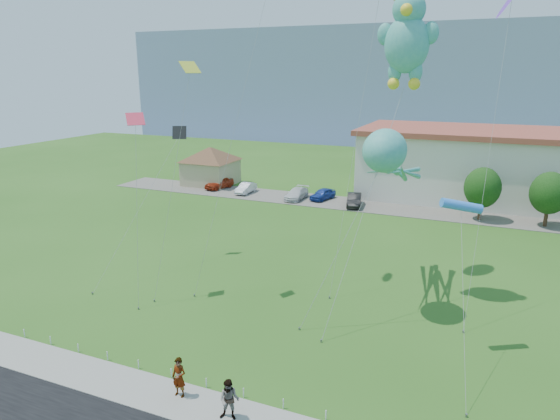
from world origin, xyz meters
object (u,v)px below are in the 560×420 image
(pavilion, at_px, (210,162))
(pedestrian_left, at_px, (179,377))
(parked_car_silver, at_px, (246,188))
(pedestrian_right, at_px, (229,400))
(teddy_bear_kite, at_px, (407,37))
(parked_car_red, at_px, (219,183))
(parked_car_black, at_px, (354,200))
(parked_car_blue, at_px, (323,194))
(octopus_kite, at_px, (389,161))
(parked_car_white, at_px, (297,194))

(pavilion, bearing_deg, pedestrian_left, -61.15)
(pavilion, height_order, parked_car_silver, pavilion)
(pedestrian_right, height_order, teddy_bear_kite, teddy_bear_kite)
(parked_car_red, distance_m, parked_car_black, 18.46)
(parked_car_red, xyz_separation_m, parked_car_blue, (14.19, -0.32, -0.08))
(pedestrian_left, xyz_separation_m, parked_car_blue, (-5.66, 38.09, -0.35))
(pedestrian_left, xyz_separation_m, octopus_kite, (6.40, 13.90, 8.27))
(parked_car_white, bearing_deg, parked_car_silver, 177.00)
(parked_car_red, xyz_separation_m, teddy_bear_kite, (26.57, -22.58, 15.87))
(parked_car_silver, xyz_separation_m, parked_car_white, (6.96, -0.44, 0.02))
(pedestrian_left, relative_size, octopus_kite, 0.17)
(pavilion, height_order, octopus_kite, octopus_kite)
(parked_car_black, bearing_deg, teddy_bear_kite, -81.02)
(parked_car_black, xyz_separation_m, octopus_kite, (7.88, -22.73, 8.57))
(parked_car_blue, height_order, teddy_bear_kite, teddy_bear_kite)
(parked_car_white, bearing_deg, pavilion, 166.71)
(parked_car_red, height_order, octopus_kite, octopus_kite)
(pedestrian_right, distance_m, octopus_kite, 16.99)
(parked_car_silver, distance_m, parked_car_black, 14.08)
(pedestrian_right, distance_m, parked_car_black, 37.40)
(parked_car_silver, xyz_separation_m, parked_car_blue, (9.87, 0.60, 0.02))
(teddy_bear_kite, bearing_deg, parked_car_black, 111.51)
(parked_car_white, bearing_deg, teddy_bear_kite, -53.58)
(parked_car_white, xyz_separation_m, teddy_bear_kite, (15.29, -21.21, 15.95))
(teddy_bear_kite, bearing_deg, parked_car_silver, 135.78)
(octopus_kite, bearing_deg, parked_car_silver, 132.92)
(pedestrian_right, height_order, parked_car_white, pedestrian_right)
(parked_car_black, bearing_deg, pavilion, 157.10)
(octopus_kite, height_order, teddy_bear_kite, teddy_bear_kite)
(pavilion, xyz_separation_m, parked_car_red, (2.43, -2.03, -2.23))
(pedestrian_right, distance_m, teddy_bear_kite, 22.92)
(pavilion, distance_m, teddy_bear_kite, 40.40)
(parked_car_red, height_order, parked_car_black, parked_car_red)
(pedestrian_left, height_order, octopus_kite, octopus_kite)
(parked_car_blue, xyz_separation_m, teddy_bear_kite, (12.38, -22.26, 15.95))
(parked_car_silver, bearing_deg, parked_car_blue, 3.29)
(pedestrian_right, bearing_deg, parked_car_blue, 89.56)
(pavilion, relative_size, parked_car_silver, 2.40)
(parked_car_blue, bearing_deg, parked_car_silver, -160.28)
(teddy_bear_kite, bearing_deg, parked_car_blue, 119.07)
(teddy_bear_kite, bearing_deg, octopus_kite, -99.39)
(pavilion, distance_m, parked_car_red, 3.87)
(pedestrian_left, distance_m, pedestrian_right, 2.94)
(parked_car_white, bearing_deg, parked_car_red, 173.72)
(pavilion, xyz_separation_m, teddy_bear_kite, (28.99, -24.61, 13.64))
(pedestrian_right, xyz_separation_m, parked_car_silver, (-18.43, 37.99, -0.35))
(pedestrian_right, bearing_deg, teddy_bear_kite, 63.91)
(pedestrian_right, bearing_deg, parked_car_black, 83.78)
(parked_car_white, bearing_deg, octopus_kite, -56.47)
(pedestrian_left, height_order, pedestrian_right, pedestrian_left)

